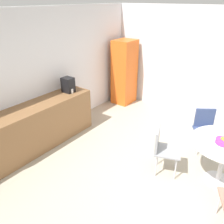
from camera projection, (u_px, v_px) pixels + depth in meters
ground_plane at (166, 194)px, 3.62m from camera, size 6.00×6.00×0.00m
wall_back at (35, 77)px, 4.66m from camera, size 6.00×0.10×2.60m
counter_block at (40, 125)px, 4.65m from camera, size 2.37×0.60×0.90m
locker_cabinet at (124, 72)px, 6.43m from camera, size 0.60×0.50×1.74m
chair_navy at (205, 125)px, 4.50m from camera, size 0.58×0.58×0.83m
chair_gray at (162, 146)px, 3.88m from camera, size 0.54×0.54×0.83m
fruit_bowl at (224, 141)px, 3.50m from camera, size 0.23×0.23×0.11m
mug_white at (72, 91)px, 4.97m from camera, size 0.13×0.08×0.09m
coffee_maker at (68, 85)px, 4.97m from camera, size 0.20×0.24×0.32m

